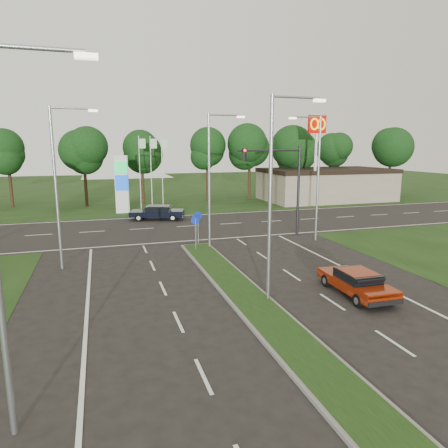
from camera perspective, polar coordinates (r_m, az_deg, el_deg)
name	(u,v)px	position (r m, az deg, el deg)	size (l,w,h in m)	color
ground	(322,375)	(13.40, 13.83, -20.17)	(160.00, 160.00, 0.00)	black
verge_far	(141,190)	(65.37, -11.83, 4.71)	(160.00, 50.00, 0.02)	black
cross_road	(177,227)	(34.95, -6.79, -0.43)	(160.00, 12.00, 0.02)	black
median_kerb	(269,320)	(16.50, 6.49, -13.43)	(2.00, 26.00, 0.12)	slate
commercial_building	(326,185)	(53.92, 14.34, 5.46)	(16.00, 9.00, 4.00)	gray
streetlight_median_near	(274,189)	(17.37, 7.22, 5.00)	(2.53, 0.22, 9.00)	gray
streetlight_median_far	(212,174)	(26.75, -1.73, 7.15)	(2.53, 0.22, 9.00)	gray
streetlight_left_near	(2,229)	(10.10, -29.14, -0.59)	(2.53, 0.22, 9.00)	gray
streetlight_left_far	(59,180)	(23.87, -22.49, 5.86)	(2.53, 0.22, 9.00)	gray
streetlight_right_far	(316,172)	(29.81, 12.99, 7.27)	(2.53, 0.22, 9.00)	gray
traffic_signal	(283,176)	(30.84, 8.48, 6.75)	(5.10, 0.42, 7.00)	black
median_signs	(197,223)	(27.32, -3.93, 0.09)	(1.16, 1.76, 2.38)	gray
gas_pylon	(124,183)	(42.98, -14.13, 5.75)	(5.80, 1.26, 8.00)	silver
mcdonalds_sign	(317,137)	(48.20, 13.09, 12.03)	(2.20, 0.47, 10.40)	silver
treeline_far	(152,147)	(50.04, -10.29, 10.76)	(6.00, 6.00, 9.90)	black
red_sedan	(357,282)	(19.90, 18.41, -7.85)	(1.90, 4.34, 1.18)	maroon
navy_sedan	(157,212)	(38.54, -9.49, 1.67)	(5.34, 3.38, 1.37)	black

